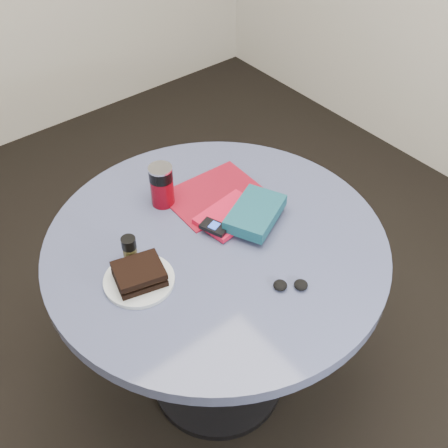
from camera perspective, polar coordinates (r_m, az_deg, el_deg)
ground at (r=2.22m, az=-0.63°, el=-15.60°), size 4.00×4.00×0.00m
table at (r=1.74m, az=-0.77°, el=-5.55°), size 1.00×1.00×0.75m
plate at (r=1.53m, az=-8.61°, el=-5.68°), size 0.25×0.25×0.01m
sandwich at (r=1.51m, az=-8.61°, el=-5.02°), size 0.15×0.14×0.04m
soda_can at (r=1.72m, az=-6.35°, el=3.91°), size 0.08×0.08×0.14m
pepper_grinder at (r=1.55m, az=-9.55°, el=-2.67°), size 0.05×0.05×0.09m
magazine at (r=1.77m, az=-1.00°, el=2.99°), size 0.30×0.23×0.01m
red_book at (r=1.69m, az=0.59°, el=0.90°), size 0.21×0.15×0.02m
novel at (r=1.66m, az=3.20°, el=1.12°), size 0.23×0.20×0.04m
mp3_player at (r=1.63m, az=-1.00°, el=-0.32°), size 0.07×0.09×0.01m
headphones at (r=1.51m, az=6.77°, el=-6.18°), size 0.10×0.09×0.02m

